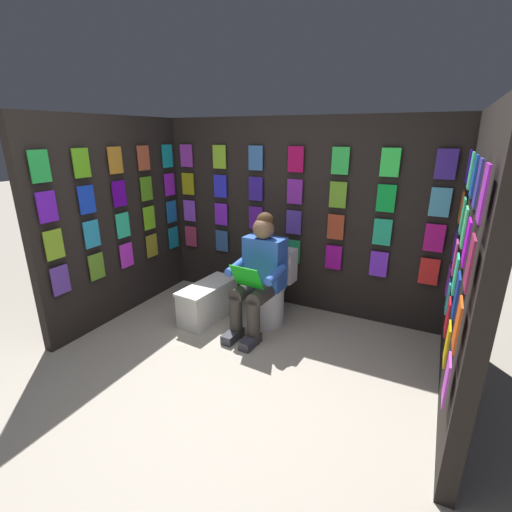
% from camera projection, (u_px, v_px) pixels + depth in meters
% --- Properties ---
extents(ground_plane, '(30.00, 30.00, 0.00)m').
position_uv_depth(ground_plane, '(194.00, 408.00, 2.67)').
color(ground_plane, '#B2A899').
extents(display_wall_back, '(3.28, 0.14, 2.08)m').
position_uv_depth(display_wall_back, '(297.00, 216.00, 4.02)').
color(display_wall_back, black).
rests_on(display_wall_back, ground).
extents(display_wall_left, '(0.14, 1.94, 2.08)m').
position_uv_depth(display_wall_left, '(471.00, 268.00, 2.46)').
color(display_wall_left, black).
rests_on(display_wall_left, ground).
extents(display_wall_right, '(0.14, 1.94, 2.08)m').
position_uv_depth(display_wall_right, '(117.00, 219.00, 3.86)').
color(display_wall_right, black).
rests_on(display_wall_right, ground).
extents(toilet, '(0.42, 0.57, 0.77)m').
position_uv_depth(toilet, '(269.00, 291.00, 3.85)').
color(toilet, white).
rests_on(toilet, ground).
extents(person_reading, '(0.55, 0.70, 1.19)m').
position_uv_depth(person_reading, '(259.00, 274.00, 3.57)').
color(person_reading, blue).
rests_on(person_reading, ground).
extents(comic_longbox_near, '(0.36, 0.75, 0.39)m').
position_uv_depth(comic_longbox_near, '(208.00, 301.00, 3.93)').
color(comic_longbox_near, white).
rests_on(comic_longbox_near, ground).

